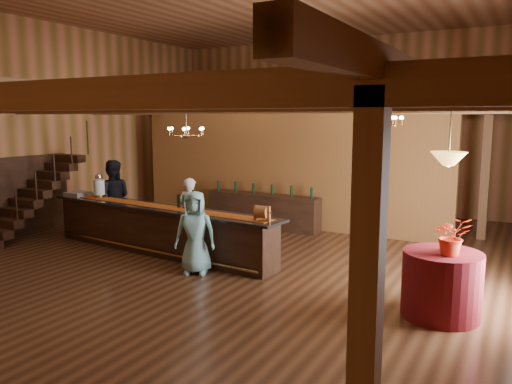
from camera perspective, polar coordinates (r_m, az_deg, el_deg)
The scene contains 25 objects.
floor at distance 10.73m, azimuth -2.81°, elevation -7.65°, with size 14.00×14.00×0.00m, color #51311C.
wall_back at distance 16.67m, azimuth 9.96°, elevation 7.60°, with size 12.00×0.10×5.50m, color #AC6741.
wall_left at distance 14.40m, azimuth -23.83°, elevation 6.87°, with size 0.10×14.00×5.50m, color #AC6741.
beam_grid at distance 10.74m, azimuth -1.50°, elevation 9.87°, with size 11.90×13.90×0.39m.
support_posts at distance 9.98m, azimuth -4.38°, elevation 0.50°, with size 9.20×10.20×3.20m.
partition_wall at distance 13.70m, azimuth 3.06°, elevation 2.50°, with size 9.00×0.18×3.10m, color brown.
staircase at distance 13.66m, azimuth -24.44°, elevation -0.61°, with size 1.00×2.80×2.00m.
backroom_boxes at distance 15.56m, azimuth 6.92°, elevation -0.61°, with size 4.10×0.60×1.10m.
tasting_bar at distance 11.32m, azimuth -11.07°, elevation -4.17°, with size 6.30×1.35×1.06m.
beverage_dispenser at distance 12.72m, azimuth -17.50°, elevation 0.64°, with size 0.26×0.26×0.60m.
glass_rack_tray at distance 13.24m, azimuth -19.66°, elevation -0.20°, with size 0.50×0.50×0.10m, color gray.
raffle_drum at distance 9.41m, azimuth 0.70°, elevation -2.32°, with size 0.34×0.24×0.30m.
bar_bottle_0 at distance 10.93m, azimuth -8.84°, elevation -1.03°, with size 0.07×0.07×0.30m, color black.
bar_bottle_1 at distance 10.83m, azimuth -8.22°, elevation -1.11°, with size 0.07×0.07×0.30m, color black.
backbar_shelf at distance 13.65m, azimuth 0.77°, elevation -2.14°, with size 3.26×0.51×0.92m, color #392016.
round_table at distance 8.13m, azimuth 20.43°, elevation -9.87°, with size 1.16×1.16×1.01m, color maroon.
chandelier_left at distance 10.69m, azimuth -7.98°, elevation 6.90°, with size 0.80×0.80×0.66m.
chandelier_right at distance 10.10m, azimuth 14.21°, elevation 7.92°, with size 0.80×0.80×0.43m.
pendant_lamp at distance 7.76m, azimuth 21.16°, elevation 3.59°, with size 0.52×0.52×0.90m.
bartender at distance 11.69m, azimuth -7.52°, elevation -2.30°, with size 0.59×0.39×1.62m, color silver.
staff_second at distance 13.13m, azimuth -16.07°, elevation -0.67°, with size 0.94×0.73×1.93m, color black.
guest at distance 9.66m, azimuth -6.96°, elevation -4.61°, with size 0.79×0.51×1.61m, color #7CC1C6.
floor_plant at distance 12.98m, azimuth 17.92°, elevation -2.07°, with size 0.76×0.61×1.39m, color #226625.
table_flowers at distance 7.79m, azimuth 21.49°, elevation -4.67°, with size 0.52×0.45×0.58m, color red.
table_vase at distance 8.05m, azimuth 21.25°, elevation -5.26°, with size 0.15×0.15×0.30m, color #9F7443.
Camera 1 is at (5.42, -8.76, 3.00)m, focal length 35.00 mm.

